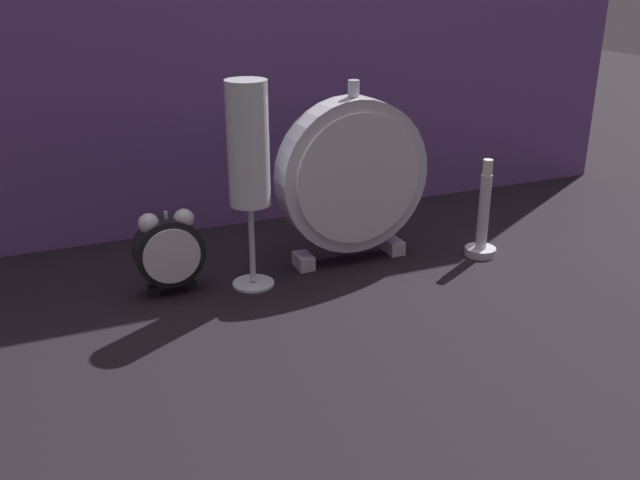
# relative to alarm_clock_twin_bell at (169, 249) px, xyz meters

# --- Properties ---
(ground_plane) EXTENTS (4.00, 4.00, 0.00)m
(ground_plane) POSITION_rel_alarm_clock_twin_bell_xyz_m (0.17, -0.13, -0.06)
(ground_plane) COLOR black
(fabric_backdrop_drape) EXTENTS (1.24, 0.01, 0.59)m
(fabric_backdrop_drape) POSITION_rel_alarm_clock_twin_bell_xyz_m (0.17, 0.20, 0.24)
(fabric_backdrop_drape) COLOR #6B478E
(fabric_backdrop_drape) RESTS_ON ground_plane
(alarm_clock_twin_bell) EXTENTS (0.08, 0.03, 0.10)m
(alarm_clock_twin_bell) POSITION_rel_alarm_clock_twin_bell_xyz_m (0.00, 0.00, 0.00)
(alarm_clock_twin_bell) COLOR black
(alarm_clock_twin_bell) RESTS_ON ground_plane
(mantel_clock_silver) EXTENTS (0.19, 0.04, 0.23)m
(mantel_clock_silver) POSITION_rel_alarm_clock_twin_bell_xyz_m (0.23, 0.00, 0.06)
(mantel_clock_silver) COLOR silver
(mantel_clock_silver) RESTS_ON ground_plane
(champagne_flute) EXTENTS (0.05, 0.05, 0.24)m
(champagne_flute) POSITION_rel_alarm_clock_twin_bell_xyz_m (0.09, -0.02, 0.10)
(champagne_flute) COLOR silver
(champagne_flute) RESTS_ON ground_plane
(brass_candlestick) EXTENTS (0.04, 0.04, 0.13)m
(brass_candlestick) POSITION_rel_alarm_clock_twin_bell_xyz_m (0.40, -0.05, -0.01)
(brass_candlestick) COLOR silver
(brass_candlestick) RESTS_ON ground_plane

